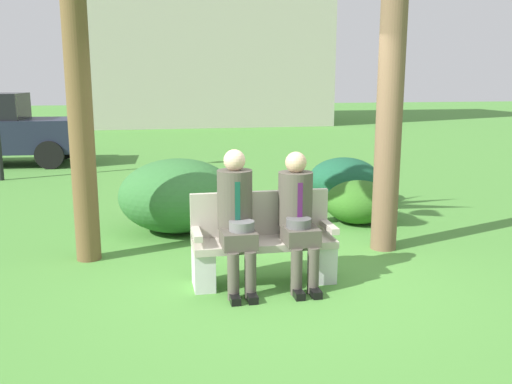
{
  "coord_description": "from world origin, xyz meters",
  "views": [
    {
      "loc": [
        -1.35,
        -5.14,
        2.01
      ],
      "look_at": [
        -0.24,
        0.39,
        0.85
      ],
      "focal_mm": 38.85,
      "sensor_mm": 36.0,
      "label": 1
    }
  ],
  "objects_px": {
    "park_bench": "(263,243)",
    "shrub_near_bench": "(359,202)",
    "seated_man_left": "(236,213)",
    "shrub_far_lawn": "(178,195)",
    "shrub_mid_lawn": "(344,180)",
    "seated_man_right": "(298,212)"
  },
  "relations": [
    {
      "from": "park_bench",
      "to": "shrub_near_bench",
      "type": "relative_size",
      "value": 1.45
    },
    {
      "from": "seated_man_left",
      "to": "shrub_near_bench",
      "type": "bearing_deg",
      "value": 45.18
    },
    {
      "from": "seated_man_left",
      "to": "shrub_far_lawn",
      "type": "relative_size",
      "value": 0.87
    },
    {
      "from": "shrub_near_bench",
      "to": "shrub_mid_lawn",
      "type": "distance_m",
      "value": 1.38
    },
    {
      "from": "shrub_near_bench",
      "to": "shrub_mid_lawn",
      "type": "height_order",
      "value": "shrub_mid_lawn"
    },
    {
      "from": "seated_man_right",
      "to": "shrub_far_lawn",
      "type": "xyz_separation_m",
      "value": [
        -1.03,
        2.2,
        -0.24
      ]
    },
    {
      "from": "park_bench",
      "to": "shrub_far_lawn",
      "type": "height_order",
      "value": "shrub_far_lawn"
    },
    {
      "from": "shrub_near_bench",
      "to": "seated_man_left",
      "type": "bearing_deg",
      "value": -134.82
    },
    {
      "from": "seated_man_left",
      "to": "shrub_near_bench",
      "type": "distance_m",
      "value": 3.01
    },
    {
      "from": "shrub_far_lawn",
      "to": "shrub_mid_lawn",
      "type": "bearing_deg",
      "value": 24.26
    },
    {
      "from": "seated_man_left",
      "to": "shrub_mid_lawn",
      "type": "height_order",
      "value": "seated_man_left"
    },
    {
      "from": "shrub_far_lawn",
      "to": "park_bench",
      "type": "bearing_deg",
      "value": -71.08
    },
    {
      "from": "seated_man_right",
      "to": "seated_man_left",
      "type": "bearing_deg",
      "value": 179.66
    },
    {
      "from": "shrub_mid_lawn",
      "to": "shrub_far_lawn",
      "type": "distance_m",
      "value": 3.07
    },
    {
      "from": "shrub_near_bench",
      "to": "shrub_far_lawn",
      "type": "xyz_separation_m",
      "value": [
        -2.53,
        0.09,
        0.18
      ]
    },
    {
      "from": "seated_man_left",
      "to": "seated_man_right",
      "type": "distance_m",
      "value": 0.6
    },
    {
      "from": "seated_man_left",
      "to": "shrub_mid_lawn",
      "type": "distance_m",
      "value": 4.21
    },
    {
      "from": "seated_man_right",
      "to": "shrub_near_bench",
      "type": "bearing_deg",
      "value": 54.74
    },
    {
      "from": "park_bench",
      "to": "shrub_mid_lawn",
      "type": "distance_m",
      "value": 3.94
    },
    {
      "from": "shrub_mid_lawn",
      "to": "park_bench",
      "type": "bearing_deg",
      "value": -122.01
    },
    {
      "from": "seated_man_right",
      "to": "shrub_near_bench",
      "type": "height_order",
      "value": "seated_man_right"
    },
    {
      "from": "park_bench",
      "to": "seated_man_left",
      "type": "height_order",
      "value": "seated_man_left"
    }
  ]
}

